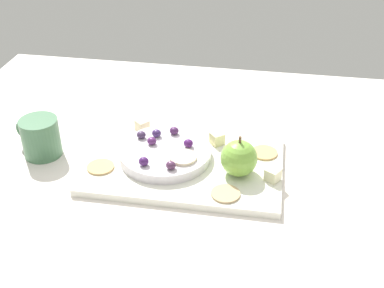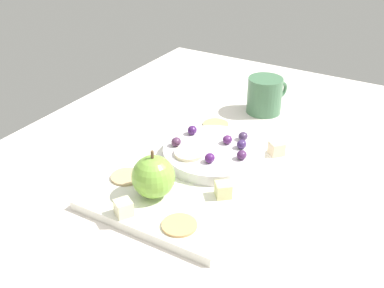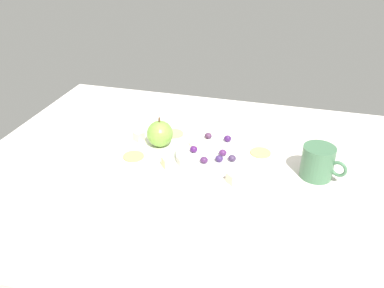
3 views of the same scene
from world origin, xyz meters
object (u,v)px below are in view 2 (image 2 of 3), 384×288
grape_3 (210,158)px  grape_6 (242,155)px  serving_dish (214,153)px  cracker_1 (216,125)px  platter (199,171)px  cracker_2 (179,225)px  apple_slice_0 (189,153)px  cheese_cube_0 (223,190)px  grape_0 (192,130)px  cheese_cube_1 (124,208)px  grape_1 (242,144)px  grape_2 (227,140)px  cracker_0 (126,177)px  cup (265,95)px  cheese_cube_2 (276,148)px  apple_whole (153,177)px  grape_5 (242,136)px  grape_4 (177,141)px

grape_3 → grape_6: (-3.66, 4.20, -0.03)cm
serving_dish → cracker_1: size_ratio=3.48×
platter → cracker_2: cracker_2 is taller
cracker_1 → apple_slice_0: bearing=10.3°
cheese_cube_0 → grape_0: (-12.01, -12.68, 1.62)cm
cheese_cube_1 → grape_1: grape_1 is taller
grape_2 → cracker_0: bearing=-34.4°
platter → grape_3: bearing=83.0°
cracker_2 → cup: size_ratio=0.50×
cheese_cube_1 → cracker_1: size_ratio=0.46×
serving_dish → cheese_cube_0: cheese_cube_0 is taller
platter → grape_6: bearing=117.9°
cheese_cube_2 → apple_slice_0: apple_slice_0 is taller
serving_dish → cheese_cube_2: bearing=127.2°
cheese_cube_2 → grape_2: grape_2 is taller
platter → apple_whole: 11.49cm
apple_slice_0 → grape_2: bearing=150.6°
grape_3 → grape_5: grape_3 is taller
grape_0 → apple_whole: bearing=10.3°
grape_3 → grape_6: bearing=131.1°
grape_5 → cup: (-19.69, -3.75, -0.25)cm
platter → cheese_cube_1: cheese_cube_1 is taller
grape_1 → grape_6: bearing=25.4°
apple_whole → cup: bearing=177.0°
cheese_cube_0 → grape_5: bearing=-165.9°
apple_whole → cup: size_ratio=0.66×
grape_5 → cracker_1: bearing=-124.5°
cracker_1 → grape_3: 17.38cm
apple_whole → grape_2: bearing=166.8°
cheese_cube_1 → apple_whole: bearing=170.7°
cracker_2 → apple_slice_0: 16.80cm
grape_4 → platter: bearing=72.9°
grape_0 → grape_6: bearing=74.1°
cracker_0 → grape_6: (-12.28, 15.33, 2.55)cm
apple_slice_0 → grape_6: bearing=112.0°
grape_2 → cracker_1: bearing=-141.5°
grape_2 → grape_3: 7.22cm
platter → grape_3: size_ratio=20.08×
serving_dish → grape_4: grape_4 is taller
cheese_cube_0 → cracker_2: 9.99cm
apple_slice_0 → apple_whole: bearing=-0.8°
platter → serving_dish: size_ratio=2.07×
grape_6 → grape_1: bearing=-154.6°
grape_0 → serving_dish: bearing=66.0°
grape_1 → cup: (-22.58, -4.95, -0.29)cm
cheese_cube_2 → cracker_2: size_ratio=0.46×
cracker_0 → grape_3: bearing=127.8°
grape_5 → apple_slice_0: 11.15cm
cheese_cube_2 → grape_0: (4.27, -15.14, 1.62)cm
grape_3 → grape_2: bearing=-177.6°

